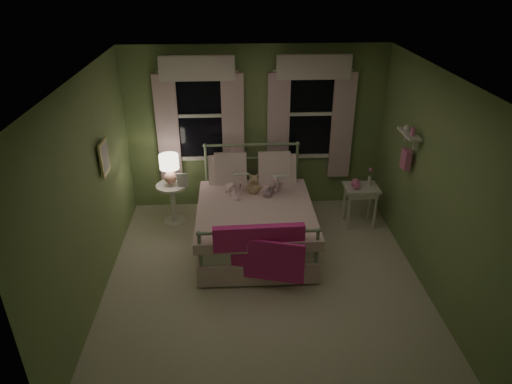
{
  "coord_description": "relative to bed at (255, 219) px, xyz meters",
  "views": [
    {
      "loc": [
        -0.35,
        -4.68,
        3.7
      ],
      "look_at": [
        -0.07,
        0.55,
        1.0
      ],
      "focal_mm": 32.0,
      "sensor_mm": 36.0,
      "label": 1
    }
  ],
  "objects": [
    {
      "name": "child_left",
      "position": [
        -0.28,
        0.42,
        0.6
      ],
      "size": [
        0.32,
        0.23,
        0.82
      ],
      "primitive_type": "imported",
      "rotation": [
        0.0,
        0.0,
        3.25
      ],
      "color": "#F7D1DD",
      "rests_on": "bed"
    },
    {
      "name": "book_right",
      "position": [
        0.28,
        0.17,
        0.54
      ],
      "size": [
        0.21,
        0.15,
        0.26
      ],
      "primitive_type": "imported",
      "rotation": [
        1.22,
        0.0,
        0.19
      ],
      "color": "beige",
      "rests_on": "child_right"
    },
    {
      "name": "wall_shelf",
      "position": [
        1.97,
        -0.19,
        1.14
      ],
      "size": [
        0.15,
        0.5,
        0.6
      ],
      "color": "white",
      "rests_on": "room_shell"
    },
    {
      "name": "pink_toy",
      "position": [
        1.53,
        0.42,
        0.32
      ],
      "size": [
        0.14,
        0.18,
        0.14
      ],
      "color": "pink",
      "rests_on": "nightstand_right"
    },
    {
      "name": "child_right",
      "position": [
        0.28,
        0.42,
        0.53
      ],
      "size": [
        0.41,
        0.37,
        0.7
      ],
      "primitive_type": "imported",
      "rotation": [
        0.0,
        0.0,
        2.77
      ],
      "color": "#F7D1DD",
      "rests_on": "bed"
    },
    {
      "name": "room_shell",
      "position": [
        0.07,
        -0.89,
        0.92
      ],
      "size": [
        4.2,
        4.2,
        4.2
      ],
      "color": "white",
      "rests_on": "ground"
    },
    {
      "name": "teddy_bear",
      "position": [
        -0.0,
        0.26,
        0.41
      ],
      "size": [
        0.23,
        0.19,
        0.31
      ],
      "color": "tan",
      "rests_on": "bed"
    },
    {
      "name": "book_left",
      "position": [
        -0.28,
        0.17,
        0.58
      ],
      "size": [
        0.22,
        0.15,
        0.26
      ],
      "primitive_type": "imported",
      "rotation": [
        1.22,
        0.0,
        0.17
      ],
      "color": "beige",
      "rests_on": "child_left"
    },
    {
      "name": "pink_throw",
      "position": [
        -0.0,
        -1.03,
        0.23
      ],
      "size": [
        1.1,
        0.32,
        0.71
      ],
      "color": "#E12C8D",
      "rests_on": "bed"
    },
    {
      "name": "book_nightstand",
      "position": [
        -1.13,
        0.55,
        0.27
      ],
      "size": [
        0.17,
        0.23,
        0.02
      ],
      "primitive_type": "imported",
      "rotation": [
        0.0,
        0.0,
        -0.04
      ],
      "color": "beige",
      "rests_on": "nightstand_left"
    },
    {
      "name": "bed",
      "position": [
        0.0,
        0.0,
        0.0
      ],
      "size": [
        1.58,
        2.04,
        1.18
      ],
      "color": "white",
      "rests_on": "ground"
    },
    {
      "name": "bud_vase",
      "position": [
        1.75,
        0.47,
        0.41
      ],
      "size": [
        0.06,
        0.06,
        0.28
      ],
      "color": "white",
      "rests_on": "nightstand_right"
    },
    {
      "name": "table_lamp",
      "position": [
        -1.23,
        0.63,
        0.57
      ],
      "size": [
        0.29,
        0.29,
        0.46
      ],
      "color": "#DD9983",
      "rests_on": "nightstand_left"
    },
    {
      "name": "window_right",
      "position": [
        0.92,
        1.14,
        1.24
      ],
      "size": [
        1.34,
        0.13,
        1.96
      ],
      "color": "black",
      "rests_on": "room_shell"
    },
    {
      "name": "framed_picture",
      "position": [
        -1.87,
        -0.29,
        1.12
      ],
      "size": [
        0.03,
        0.32,
        0.42
      ],
      "color": "beige",
      "rests_on": "room_shell"
    },
    {
      "name": "nightstand_left",
      "position": [
        -1.23,
        0.63,
        0.03
      ],
      "size": [
        0.46,
        0.46,
        0.65
      ],
      "color": "white",
      "rests_on": "ground"
    },
    {
      "name": "nightstand_right",
      "position": [
        1.63,
        0.42,
        0.17
      ],
      "size": [
        0.5,
        0.4,
        0.64
      ],
      "color": "white",
      "rests_on": "ground"
    },
    {
      "name": "window_left",
      "position": [
        -0.78,
        1.14,
        1.24
      ],
      "size": [
        1.34,
        0.13,
        1.96
      ],
      "color": "black",
      "rests_on": "room_shell"
    }
  ]
}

